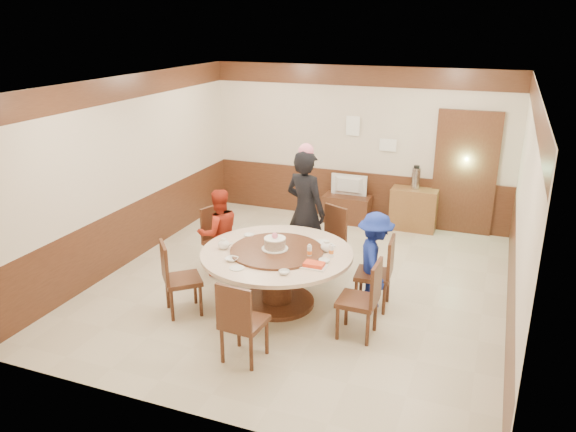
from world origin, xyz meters
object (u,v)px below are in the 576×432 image
at_px(person_blue, 375,260).
at_px(television, 348,186).
at_px(person_standing, 305,211).
at_px(tv_stand, 347,209).
at_px(side_cabinet, 414,209).
at_px(birthday_cake, 275,243).
at_px(shrimp_platter, 314,265).
at_px(person_red, 219,233).
at_px(thermos, 416,178).
at_px(banquet_table, 277,267).

bearing_deg(person_blue, television, -0.69).
height_order(person_standing, tv_stand, person_standing).
bearing_deg(television, side_cabinet, -178.26).
bearing_deg(side_cabinet, birthday_cake, -109.78).
xyz_separation_m(person_blue, birthday_cake, (-1.20, -0.45, 0.22)).
relative_size(birthday_cake, shrimp_platter, 1.14).
bearing_deg(person_red, person_blue, 133.57).
xyz_separation_m(shrimp_platter, thermos, (0.61, 3.74, 0.16)).
xyz_separation_m(birthday_cake, shrimp_platter, (0.63, -0.30, -0.08)).
bearing_deg(birthday_cake, person_blue, 20.70).
height_order(person_blue, shrimp_platter, person_blue).
distance_m(shrimp_platter, television, 3.76).
height_order(banquet_table, side_cabinet, banquet_table).
bearing_deg(side_cabinet, person_blue, -90.68).
height_order(person_red, shrimp_platter, person_red).
height_order(birthday_cake, television, birthday_cake).
xyz_separation_m(banquet_table, birthday_cake, (-0.03, 0.01, 0.32)).
distance_m(person_standing, person_red, 1.29).
distance_m(banquet_table, person_standing, 1.24).
bearing_deg(person_blue, person_red, 65.68).
height_order(banquet_table, tv_stand, banquet_table).
relative_size(person_blue, thermos, 3.33).
xyz_separation_m(banquet_table, thermos, (1.21, 3.45, 0.41)).
xyz_separation_m(person_red, side_cabinet, (2.33, 2.91, -0.28)).
distance_m(person_red, shrimp_platter, 1.92).
bearing_deg(banquet_table, person_red, 154.11).
relative_size(tv_stand, television, 1.28).
distance_m(person_red, person_blue, 2.30).
xyz_separation_m(person_red, birthday_cake, (1.09, -0.54, 0.20)).
xyz_separation_m(shrimp_platter, television, (-0.59, 3.71, -0.09)).
bearing_deg(shrimp_platter, person_red, 154.13).
bearing_deg(thermos, side_cabinet, 0.00).
bearing_deg(person_standing, birthday_cake, 109.15).
bearing_deg(birthday_cake, side_cabinet, 70.22).
xyz_separation_m(person_red, tv_stand, (1.13, 2.88, -0.40)).
relative_size(person_red, side_cabinet, 1.63).
height_order(shrimp_platter, television, television).
bearing_deg(tv_stand, person_red, -111.43).
bearing_deg(television, birthday_cake, 89.72).
distance_m(banquet_table, shrimp_platter, 0.71).
bearing_deg(thermos, person_blue, -90.62).
relative_size(side_cabinet, thermos, 2.11).
bearing_deg(person_standing, person_blue, 168.03).
distance_m(banquet_table, tv_stand, 3.43).
height_order(person_blue, birthday_cake, person_blue).
bearing_deg(tv_stand, banquet_table, -90.13).
xyz_separation_m(person_standing, television, (0.04, 2.23, -0.22)).
bearing_deg(person_blue, person_standing, 36.75).
relative_size(person_blue, birthday_cake, 3.70).
bearing_deg(tv_stand, birthday_cake, -90.59).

